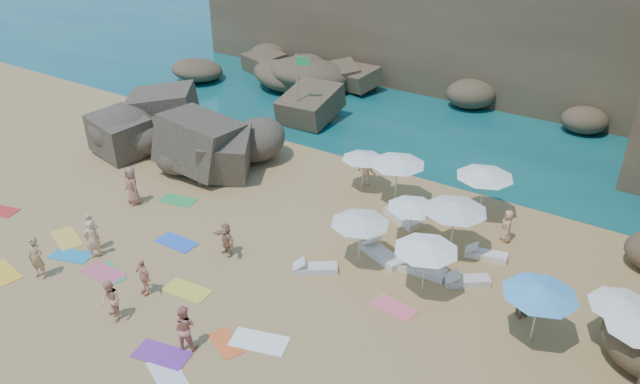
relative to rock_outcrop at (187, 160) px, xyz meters
The scene contains 47 objects.
ground 9.36m from the rock_outcrop, 33.15° to the right, with size 120.00×120.00×0.00m, color tan.
seawater 26.09m from the rock_outcrop, 72.52° to the left, with size 120.00×120.00×0.00m, color #0C4751.
cliff_back 22.54m from the rock_outcrop, 63.68° to the left, with size 44.00×8.00×8.00m, color brown.
rock_promontory 11.33m from the rock_outcrop, 106.21° to the left, with size 12.00×7.00×2.00m, color brown, non-canonical shape.
rock_outcrop is the anchor object (origin of this frame).
flag_pole 7.87m from the rock_outcrop, 69.61° to the left, with size 0.85×0.30×4.45m.
parasol_0 13.55m from the rock_outcrop, ahead, with size 2.12×2.12×2.01m.
parasol_1 9.86m from the rock_outcrop, 13.62° to the left, with size 2.07×2.07×1.95m.
parasol_2 11.77m from the rock_outcrop, ahead, with size 2.58×2.58×2.44m.
parasol_3 15.58m from the rock_outcrop, 10.93° to the left, with size 2.55×2.55×2.41m.
parasol_4 15.83m from the rock_outcrop, 12.90° to the right, with size 2.39×2.39×2.26m.
parasol_5 12.90m from the rock_outcrop, 14.30° to the right, with size 2.33×2.33×2.21m.
parasol_7 22.08m from the rock_outcrop, ahead, with size 2.18×2.18×2.06m.
parasol_9 15.36m from the rock_outcrop, ahead, with size 2.60×2.60×2.46m.
parasol_10 20.00m from the rock_outcrop, 11.42° to the right, with size 2.48×2.48×2.35m.
lounger_0 14.93m from the rock_outcrop, ahead, with size 1.97×0.66×0.31m, color silver.
lounger_1 16.52m from the rock_outcrop, ahead, with size 1.67×0.56×0.26m, color silver.
lounger_2 16.66m from the rock_outcrop, ahead, with size 1.71×0.57×0.27m, color silver.
lounger_3 13.21m from the rock_outcrop, 10.42° to the right, with size 2.04×0.68×0.32m, color silver.
lounger_4 12.38m from the rock_outcrop, ahead, with size 1.93×0.64×0.30m, color silver.
lounger_5 12.12m from the rock_outcrop, 22.32° to the right, with size 1.75×0.58×0.27m, color silver.
towel_0 9.41m from the rock_outcrop, 76.04° to the right, with size 1.67×0.84×0.03m, color #2285B8.
towel_1 10.17m from the rock_outcrop, 65.07° to the right, with size 1.78×0.89×0.03m, color #D3526B.
towel_2 11.41m from the rock_outcrop, 85.01° to the right, with size 1.75×0.87×0.03m, color yellow.
towel_3 10.22m from the rock_outcrop, 63.79° to the right, with size 1.60×0.80×0.03m, color #2EA465.
towel_4 8.48m from the rock_outcrop, 82.95° to the right, with size 1.79×0.89×0.03m, color gold.
towel_5 14.84m from the rock_outcrop, 37.17° to the right, with size 1.92×0.96×0.03m, color white.
towel_6 14.69m from the rock_outcrop, 49.62° to the right, with size 1.86×0.93×0.03m, color #772E97.
towel_7 9.24m from the rock_outcrop, 112.01° to the right, with size 1.62×0.81×0.03m, color red.
towel_8 8.00m from the rock_outcrop, 49.51° to the right, with size 1.74×0.87×0.03m, color blue.
towel_9 15.62m from the rock_outcrop, 18.21° to the right, with size 1.60×0.80×0.03m, color #FA6177.
towel_10 14.56m from the rock_outcrop, 41.39° to the right, with size 1.47×0.74×0.03m, color orange.
towel_11 4.38m from the rock_outcrop, 51.89° to the right, with size 1.66×0.83×0.03m, color green.
towel_12 11.38m from the rock_outcrop, 46.44° to the right, with size 1.77×0.89×0.03m, color yellow.
towel_13 15.61m from the rock_outcrop, 48.68° to the right, with size 1.71×0.85×0.03m, color silver.
person_stand_0 8.78m from the rock_outcrop, 71.83° to the right, with size 0.61×0.40×1.68m, color tan.
person_stand_1 14.46m from the rock_outcrop, 46.52° to the right, with size 0.82×0.64×1.69m, color tan.
person_stand_2 9.82m from the rock_outcrop, 16.70° to the left, with size 1.09×0.45×1.68m, color #DFA07F.
person_stand_3 19.00m from the rock_outcrop, ahead, with size 1.01×0.42×1.72m, color #926E49.
person_stand_4 16.85m from the rock_outcrop, ahead, with size 0.71×0.39×1.46m, color tan.
person_stand_5 4.02m from the rock_outcrop, 52.63° to the left, with size 1.46×0.42×1.57m, color tan.
person_stand_6 9.20m from the rock_outcrop, 70.02° to the right, with size 0.62×0.41×1.71m, color #ECC786.
person_lie_1 11.34m from the rock_outcrop, 54.10° to the right, with size 0.87×1.49×0.36m, color #F8AD8D.
person_lie_2 4.87m from the rock_outcrop, 76.00° to the right, with size 0.89×1.81×0.48m, color #98614C.
person_lie_3 9.39m from the rock_outcrop, 36.46° to the right, with size 1.33×1.43×0.38m, color tan.
person_lie_4 10.98m from the rock_outcrop, 76.82° to the right, with size 0.64×1.77×0.42m, color tan.
person_lie_5 12.81m from the rock_outcrop, 57.82° to the right, with size 0.77×1.59×0.60m, color tan.
Camera 1 is at (14.36, -16.08, 14.63)m, focal length 35.00 mm.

